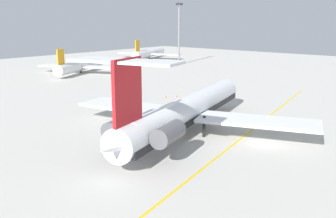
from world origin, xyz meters
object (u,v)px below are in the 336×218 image
(ground_crew_near_nose, at_px, (129,95))
(safety_cone_nose, at_px, (177,96))
(light_mast, at_px, (179,31))
(airliner_mid_right, at_px, (82,65))
(safety_cone_wingtip, at_px, (166,96))
(airliner_far_right, at_px, (150,53))
(main_jetliner, at_px, (184,111))

(ground_crew_near_nose, xyz_separation_m, safety_cone_nose, (9.09, -6.48, -0.80))
(ground_crew_near_nose, bearing_deg, light_mast, 81.46)
(airliner_mid_right, height_order, safety_cone_wingtip, airliner_mid_right)
(safety_cone_nose, bearing_deg, airliner_far_right, 47.14)
(light_mast, bearing_deg, ground_crew_near_nose, -150.44)
(airliner_far_right, bearing_deg, main_jetliner, -153.49)
(airliner_mid_right, bearing_deg, main_jetliner, -140.30)
(safety_cone_nose, height_order, light_mast, light_mast)
(airliner_mid_right, distance_m, light_mast, 42.65)
(airliner_mid_right, distance_m, airliner_far_right, 52.35)
(airliner_far_right, bearing_deg, safety_cone_wingtip, -153.71)
(main_jetliner, relative_size, ground_crew_near_nose, 27.04)
(safety_cone_nose, relative_size, safety_cone_wingtip, 1.00)
(airliner_mid_right, relative_size, airliner_far_right, 0.97)
(main_jetliner, distance_m, ground_crew_near_nose, 29.35)
(main_jetliner, distance_m, safety_cone_wingtip, 29.25)
(airliner_far_right, bearing_deg, airliner_mid_right, 177.81)
(main_jetliner, height_order, safety_cone_wingtip, main_jetliner)
(airliner_far_right, distance_m, ground_crew_near_nose, 91.62)
(airliner_far_right, xyz_separation_m, safety_cone_nose, (-60.88, -65.61, -2.39))
(airliner_far_right, bearing_deg, ground_crew_near_nose, -158.99)
(ground_crew_near_nose, bearing_deg, main_jetliner, -64.92)
(ground_crew_near_nose, xyz_separation_m, safety_cone_wingtip, (6.85, -5.06, -0.80))
(airliner_mid_right, distance_m, safety_cone_nose, 51.51)
(airliner_far_right, relative_size, safety_cone_wingtip, 53.92)
(light_mast, bearing_deg, safety_cone_nose, -141.50)
(airliner_mid_right, height_order, safety_cone_nose, airliner_mid_right)
(airliner_far_right, xyz_separation_m, safety_cone_wingtip, (-63.12, -64.19, -2.39))
(main_jetliner, relative_size, airliner_far_right, 1.55)
(airliner_mid_right, bearing_deg, light_mast, -38.62)
(main_jetliner, bearing_deg, safety_cone_nose, 26.84)
(airliner_mid_right, relative_size, ground_crew_near_nose, 16.95)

